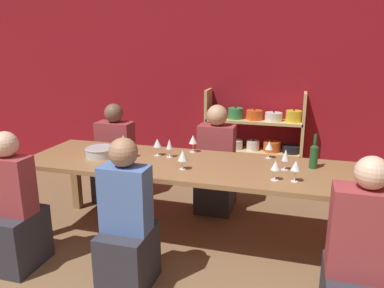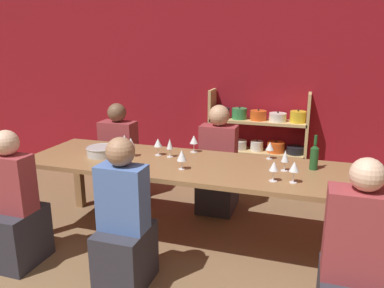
% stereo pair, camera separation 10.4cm
% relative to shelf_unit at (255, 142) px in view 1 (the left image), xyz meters
% --- Properties ---
extents(wall_back_red, '(8.80, 0.06, 2.70)m').
position_rel_shelf_unit_xyz_m(wall_back_red, '(-0.31, 0.20, 0.79)').
color(wall_back_red, maroon).
rests_on(wall_back_red, ground_plane).
extents(shelf_unit, '(1.25, 0.30, 1.21)m').
position_rel_shelf_unit_xyz_m(shelf_unit, '(0.00, 0.00, 0.00)').
color(shelf_unit, tan).
rests_on(shelf_unit, ground_plane).
extents(dining_table, '(2.99, 0.90, 0.77)m').
position_rel_shelf_unit_xyz_m(dining_table, '(-0.38, -1.74, 0.14)').
color(dining_table, olive).
rests_on(dining_table, ground_plane).
extents(mixing_bowl, '(0.28, 0.28, 0.09)m').
position_rel_shelf_unit_xyz_m(mixing_bowl, '(-1.24, -1.78, 0.26)').
color(mixing_bowl, '#B7BABC').
rests_on(mixing_bowl, dining_table).
extents(wine_bottle_green, '(0.07, 0.07, 0.30)m').
position_rel_shelf_unit_xyz_m(wine_bottle_green, '(0.67, -1.57, 0.33)').
color(wine_bottle_green, '#1E4C23').
rests_on(wine_bottle_green, dining_table).
extents(wine_glass_red_a, '(0.08, 0.08, 0.17)m').
position_rel_shelf_unit_xyz_m(wine_glass_red_a, '(-0.39, -1.91, 0.33)').
color(wine_glass_red_a, white).
rests_on(wine_glass_red_a, dining_table).
extents(wine_glass_white_a, '(0.07, 0.07, 0.16)m').
position_rel_shelf_unit_xyz_m(wine_glass_white_a, '(0.38, -1.96, 0.33)').
color(wine_glass_white_a, white).
rests_on(wine_glass_white_a, dining_table).
extents(wine_glass_empty_a, '(0.06, 0.06, 0.18)m').
position_rel_shelf_unit_xyz_m(wine_glass_empty_a, '(0.44, -1.69, 0.34)').
color(wine_glass_empty_a, white).
rests_on(wine_glass_empty_a, dining_table).
extents(wine_glass_empty_b, '(0.08, 0.08, 0.18)m').
position_rel_shelf_unit_xyz_m(wine_glass_empty_b, '(-0.96, -1.71, 0.34)').
color(wine_glass_empty_b, white).
rests_on(wine_glass_empty_b, dining_table).
extents(wine_glass_white_b, '(0.07, 0.07, 0.15)m').
position_rel_shelf_unit_xyz_m(wine_glass_white_b, '(-0.84, -2.04, 0.31)').
color(wine_glass_white_b, white).
rests_on(wine_glass_white_b, dining_table).
extents(wine_glass_white_c, '(0.08, 0.08, 0.17)m').
position_rel_shelf_unit_xyz_m(wine_glass_white_c, '(-0.45, -1.39, 0.33)').
color(wine_glass_white_c, white).
rests_on(wine_glass_white_c, dining_table).
extents(wine_glass_red_b, '(0.07, 0.07, 0.19)m').
position_rel_shelf_unit_xyz_m(wine_glass_red_b, '(-1.06, -1.63, 0.34)').
color(wine_glass_red_b, white).
rests_on(wine_glass_red_b, dining_table).
extents(wine_glass_white_d, '(0.06, 0.06, 0.18)m').
position_rel_shelf_unit_xyz_m(wine_glass_white_d, '(-0.61, -1.61, 0.33)').
color(wine_glass_white_d, white).
rests_on(wine_glass_white_d, dining_table).
extents(wine_glass_red_c, '(0.07, 0.07, 0.16)m').
position_rel_shelf_unit_xyz_m(wine_glass_red_c, '(0.28, -1.39, 0.33)').
color(wine_glass_red_c, white).
rests_on(wine_glass_red_c, dining_table).
extents(wine_glass_red_d, '(0.08, 0.08, 0.17)m').
position_rel_shelf_unit_xyz_m(wine_glass_red_d, '(0.53, -1.95, 0.34)').
color(wine_glass_red_d, white).
rests_on(wine_glass_red_d, dining_table).
extents(wine_glass_red_e, '(0.08, 0.08, 0.16)m').
position_rel_shelf_unit_xyz_m(wine_glass_red_e, '(-0.74, -1.59, 0.33)').
color(wine_glass_red_e, white).
rests_on(wine_glass_red_e, dining_table).
extents(cell_phone, '(0.10, 0.16, 0.01)m').
position_rel_shelf_unit_xyz_m(cell_phone, '(0.97, -1.94, 0.22)').
color(cell_phone, silver).
rests_on(cell_phone, dining_table).
extents(person_near_a, '(0.35, 0.44, 1.15)m').
position_rel_shelf_unit_xyz_m(person_near_a, '(-1.63, -2.50, -0.13)').
color(person_near_a, '#2D2D38').
rests_on(person_near_a, ground_plane).
extents(person_far_a, '(0.39, 0.49, 1.17)m').
position_rel_shelf_unit_xyz_m(person_far_a, '(-0.31, -0.95, -0.12)').
color(person_far_a, '#2D2D38').
rests_on(person_far_a, ground_plane).
extents(person_near_b, '(0.39, 0.49, 1.18)m').
position_rel_shelf_unit_xyz_m(person_near_b, '(0.94, -2.55, -0.12)').
color(person_near_b, '#2D2D38').
rests_on(person_near_b, ground_plane).
extents(person_far_b, '(0.41, 0.52, 1.13)m').
position_rel_shelf_unit_xyz_m(person_far_b, '(-1.51, -0.96, -0.14)').
color(person_far_b, '#2D2D38').
rests_on(person_far_b, ground_plane).
extents(person_near_c, '(0.35, 0.44, 1.16)m').
position_rel_shelf_unit_xyz_m(person_near_c, '(-0.64, -2.49, -0.12)').
color(person_near_c, '#2D2D38').
rests_on(person_near_c, ground_plane).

